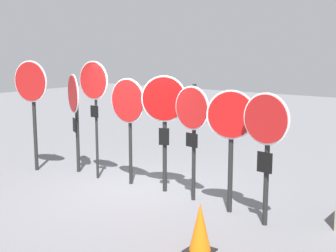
# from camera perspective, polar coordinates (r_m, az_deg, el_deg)

# --- Properties ---
(ground_plane) EXTENTS (40.00, 40.00, 0.00)m
(ground_plane) POSITION_cam_1_polar(r_m,az_deg,el_deg) (9.54, -4.05, -7.80)
(ground_plane) COLOR slate
(stop_sign_0) EXTENTS (0.93, 0.21, 2.55)m
(stop_sign_0) POSITION_cam_1_polar(r_m,az_deg,el_deg) (11.09, -16.29, 3.93)
(stop_sign_0) COLOR black
(stop_sign_0) RESTS_ON ground
(stop_sign_1) EXTENTS (0.78, 0.44, 2.26)m
(stop_sign_1) POSITION_cam_1_polar(r_m,az_deg,el_deg) (10.76, -11.36, 2.65)
(stop_sign_1) COLOR black
(stop_sign_1) RESTS_ON ground
(stop_sign_2) EXTENTS (0.83, 0.11, 2.56)m
(stop_sign_2) POSITION_cam_1_polar(r_m,az_deg,el_deg) (10.09, -9.01, 4.34)
(stop_sign_2) COLOR black
(stop_sign_2) RESTS_ON ground
(stop_sign_3) EXTENTS (0.92, 0.14, 2.23)m
(stop_sign_3) POSITION_cam_1_polar(r_m,az_deg,el_deg) (9.61, -4.88, 2.17)
(stop_sign_3) COLOR black
(stop_sign_3) RESTS_ON ground
(stop_sign_4) EXTENTS (0.82, 0.41, 2.32)m
(stop_sign_4) POSITION_cam_1_polar(r_m,az_deg,el_deg) (9.05, -0.48, 1.74)
(stop_sign_4) COLOR black
(stop_sign_4) RESTS_ON ground
(stop_sign_5) EXTENTS (0.80, 0.18, 2.19)m
(stop_sign_5) POSITION_cam_1_polar(r_m,az_deg,el_deg) (8.55, 2.98, 0.86)
(stop_sign_5) COLOR black
(stop_sign_5) RESTS_ON ground
(stop_sign_6) EXTENTS (0.80, 0.31, 2.15)m
(stop_sign_6) POSITION_cam_1_polar(r_m,az_deg,el_deg) (7.97, 7.67, -0.22)
(stop_sign_6) COLOR black
(stop_sign_6) RESTS_ON ground
(stop_sign_7) EXTENTS (0.82, 0.18, 2.16)m
(stop_sign_7) POSITION_cam_1_polar(r_m,az_deg,el_deg) (7.47, 11.87, -1.04)
(stop_sign_7) COLOR black
(stop_sign_7) RESTS_ON ground
(traffic_cone_0) EXTENTS (0.37, 0.37, 0.71)m
(traffic_cone_0) POSITION_cam_1_polar(r_m,az_deg,el_deg) (6.72, 3.94, -12.23)
(traffic_cone_0) COLOR black
(traffic_cone_0) RESTS_ON ground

